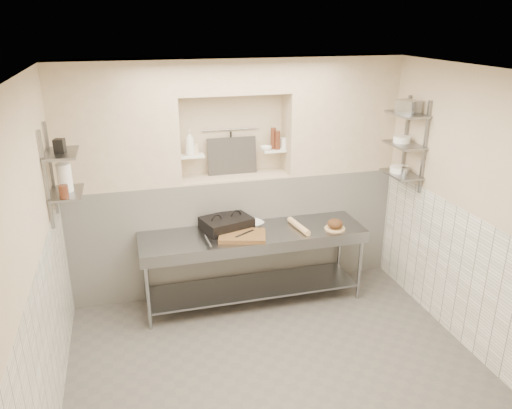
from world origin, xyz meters
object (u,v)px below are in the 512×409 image
object	(u,v)px
bread_loaf	(335,224)
bowl_alcove	(266,148)
mixing_bowl	(254,224)
prep_table	(253,253)
cutting_board	(242,236)
rolling_pin	(299,226)
jug_left	(65,178)
bottle_soap	(190,143)
panini_press	(226,224)

from	to	relation	value
bread_loaf	bowl_alcove	xyz separation A→B (m)	(-0.64, 0.72, 0.77)
mixing_bowl	prep_table	bearing A→B (deg)	-106.20
bowl_alcove	prep_table	bearing A→B (deg)	-118.58
prep_table	mixing_bowl	xyz separation A→B (m)	(0.05, 0.18, 0.28)
prep_table	cutting_board	xyz separation A→B (m)	(-0.16, -0.11, 0.28)
rolling_pin	bread_loaf	bearing A→B (deg)	-15.51
jug_left	bread_loaf	bearing A→B (deg)	-0.77
mixing_bowl	bread_loaf	distance (m)	0.95
rolling_pin	bottle_soap	distance (m)	1.59
bottle_soap	bowl_alcove	distance (m)	0.92
panini_press	bread_loaf	distance (m)	1.26
mixing_bowl	bowl_alcove	bearing A→B (deg)	56.27
bread_loaf	rolling_pin	bearing A→B (deg)	164.49
bread_loaf	jug_left	world-z (taller)	jug_left
prep_table	bowl_alcove	xyz separation A→B (m)	(0.31, 0.57, 1.09)
bread_loaf	bowl_alcove	world-z (taller)	bowl_alcove
bottle_soap	jug_left	distance (m)	1.49
bread_loaf	prep_table	bearing A→B (deg)	170.96
mixing_bowl	jug_left	xyz separation A→B (m)	(-1.98, -0.30, 0.82)
rolling_pin	bottle_soap	world-z (taller)	bottle_soap
cutting_board	bread_loaf	world-z (taller)	bread_loaf
mixing_bowl	bottle_soap	xyz separation A→B (m)	(-0.66, 0.39, 0.93)
prep_table	rolling_pin	xyz separation A→B (m)	(0.54, -0.04, 0.29)
mixing_bowl	bread_loaf	world-z (taller)	bread_loaf
prep_table	mixing_bowl	distance (m)	0.34
bottle_soap	bowl_alcove	world-z (taller)	bottle_soap
prep_table	bread_loaf	size ratio (longest dim) A/B	14.43
rolling_pin	jug_left	size ratio (longest dim) A/B	1.64
mixing_bowl	rolling_pin	distance (m)	0.53
panini_press	mixing_bowl	xyz separation A→B (m)	(0.33, 0.02, -0.05)
bottle_soap	jug_left	size ratio (longest dim) A/B	1.04
panini_press	bottle_soap	size ratio (longest dim) A/B	2.18
bowl_alcove	jug_left	world-z (taller)	jug_left
rolling_pin	bowl_alcove	world-z (taller)	bowl_alcove
mixing_bowl	bread_loaf	xyz separation A→B (m)	(0.89, -0.33, 0.04)
jug_left	rolling_pin	bearing A→B (deg)	1.72
bowl_alcove	jug_left	bearing A→B (deg)	-163.16
bread_loaf	bottle_soap	size ratio (longest dim) A/B	0.62
rolling_pin	panini_press	bearing A→B (deg)	166.08
panini_press	rolling_pin	bearing A→B (deg)	-30.75
panini_press	bread_loaf	world-z (taller)	panini_press
bread_loaf	bowl_alcove	distance (m)	1.23
rolling_pin	bowl_alcove	bearing A→B (deg)	110.76
panini_press	bottle_soap	bearing A→B (deg)	112.27
rolling_pin	jug_left	world-z (taller)	jug_left
cutting_board	bowl_alcove	bearing A→B (deg)	55.42
bottle_soap	cutting_board	bearing A→B (deg)	-56.32
cutting_board	rolling_pin	xyz separation A→B (m)	(0.69, 0.07, 0.01)
bottle_soap	jug_left	bearing A→B (deg)	-152.66
panini_press	bowl_alcove	distance (m)	1.04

